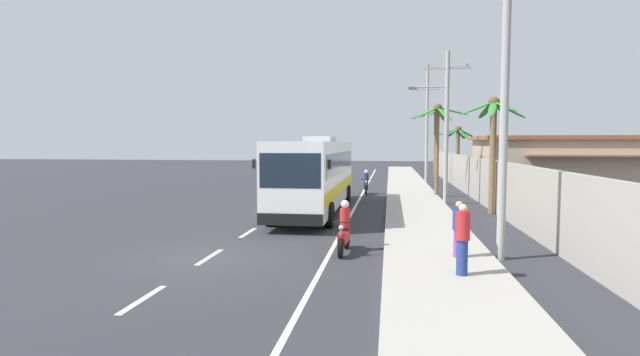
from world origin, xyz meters
name	(u,v)px	position (x,y,z in m)	size (l,w,h in m)	color
ground_plane	(210,257)	(0.00, 0.00, 0.00)	(160.00, 160.00, 0.00)	#303035
sidewalk_kerb	(419,212)	(6.80, 10.00, 0.07)	(3.20, 90.00, 0.14)	#A8A399
lane_markings	(336,201)	(2.23, 14.63, 0.00)	(3.68, 71.00, 0.01)	white
boundary_wall	(485,182)	(10.60, 14.00, 1.28)	(0.24, 60.00, 2.57)	#9E998E
coach_bus_foreground	(316,173)	(1.72, 9.97, 1.97)	(3.00, 12.53, 3.78)	white
motorcycle_beside_bus	(366,184)	(3.80, 18.62, 0.67)	(0.56, 1.96, 1.65)	black
motorcycle_trailing	(344,232)	(3.96, 1.18, 0.67)	(0.56, 1.96, 1.64)	black
pedestrian_near_kerb	(462,238)	(7.16, -1.49, 1.08)	(0.36, 0.36, 1.79)	navy
pedestrian_midwalk	(459,228)	(7.34, 0.46, 0.99)	(0.36, 0.36, 1.63)	#75388E
utility_pole_nearest	(503,75)	(8.54, 0.91, 5.39)	(3.06, 0.24, 10.22)	#9E9E99
utility_pole_mid	(445,122)	(8.38, 13.92, 4.59)	(3.40, 0.24, 8.47)	#9E9E99
utility_pole_far	(427,125)	(8.35, 26.94, 4.94)	(2.03, 0.24, 9.55)	#9E9E99
palm_nearest	(435,126)	(10.07, 38.88, 5.20)	(3.54, 3.58, 7.00)	brown
palm_second	(493,129)	(10.24, 10.49, 4.12)	(3.04, 2.98, 5.64)	brown
palm_third	(438,127)	(8.33, 17.73, 4.46)	(3.60, 3.32, 5.92)	brown
palm_fourth	(458,143)	(10.91, 27.56, 3.48)	(3.33, 3.10, 4.86)	brown
roadside_building	(577,166)	(17.12, 18.92, 1.95)	(12.39, 8.04, 3.88)	tan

